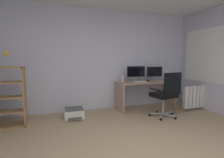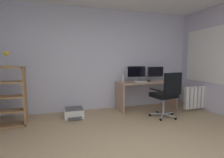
{
  "view_description": "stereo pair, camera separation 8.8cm",
  "coord_description": "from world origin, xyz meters",
  "px_view_note": "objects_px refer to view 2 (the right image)",
  "views": [
    {
      "loc": [
        -1.01,
        -1.62,
        1.33
      ],
      "look_at": [
        0.25,
        2.13,
        0.88
      ],
      "focal_mm": 27.39,
      "sensor_mm": 36.0,
      "label": 1
    },
    {
      "loc": [
        -0.93,
        -1.65,
        1.33
      ],
      "look_at": [
        0.25,
        2.13,
        0.88
      ],
      "focal_mm": 27.39,
      "sensor_mm": 36.0,
      "label": 2
    }
  ],
  "objects_px": {
    "printer": "(74,113)",
    "monitor_secondary": "(156,72)",
    "monitor_main": "(136,72)",
    "desktop_speaker": "(123,79)",
    "desk": "(146,88)",
    "keyboard": "(141,82)",
    "computer_mouse": "(149,81)",
    "desk_lamp": "(7,56)",
    "radiator": "(202,97)",
    "office_chair": "(167,92)"
  },
  "relations": [
    {
      "from": "desk",
      "to": "desktop_speaker",
      "type": "bearing_deg",
      "value": 172.2
    },
    {
      "from": "desktop_speaker",
      "to": "desk_lamp",
      "type": "height_order",
      "value": "desk_lamp"
    },
    {
      "from": "monitor_main",
      "to": "radiator",
      "type": "xyz_separation_m",
      "value": [
        1.59,
        -0.67,
        -0.65
      ]
    },
    {
      "from": "monitor_main",
      "to": "computer_mouse",
      "type": "distance_m",
      "value": 0.4
    },
    {
      "from": "monitor_secondary",
      "to": "computer_mouse",
      "type": "height_order",
      "value": "monitor_secondary"
    },
    {
      "from": "desktop_speaker",
      "to": "desk_lamp",
      "type": "distance_m",
      "value": 2.65
    },
    {
      "from": "desk_lamp",
      "to": "desk",
      "type": "bearing_deg",
      "value": 5.17
    },
    {
      "from": "monitor_secondary",
      "to": "office_chair",
      "type": "height_order",
      "value": "monitor_secondary"
    },
    {
      "from": "monitor_secondary",
      "to": "keyboard",
      "type": "relative_size",
      "value": 1.36
    },
    {
      "from": "monitor_secondary",
      "to": "radiator",
      "type": "distance_m",
      "value": 1.36
    },
    {
      "from": "printer",
      "to": "monitor_secondary",
      "type": "bearing_deg",
      "value": 6.98
    },
    {
      "from": "desk",
      "to": "office_chair",
      "type": "relative_size",
      "value": 1.49
    },
    {
      "from": "computer_mouse",
      "to": "monitor_secondary",
      "type": "bearing_deg",
      "value": 46.49
    },
    {
      "from": "radiator",
      "to": "printer",
      "type": "bearing_deg",
      "value": 173.23
    },
    {
      "from": "desk_lamp",
      "to": "radiator",
      "type": "bearing_deg",
      "value": -3.11
    },
    {
      "from": "desk",
      "to": "radiator",
      "type": "height_order",
      "value": "desk"
    },
    {
      "from": "computer_mouse",
      "to": "desk_lamp",
      "type": "xyz_separation_m",
      "value": [
        -3.22,
        -0.21,
        0.63
      ]
    },
    {
      "from": "desktop_speaker",
      "to": "desk",
      "type": "bearing_deg",
      "value": -7.8
    },
    {
      "from": "monitor_secondary",
      "to": "office_chair",
      "type": "xyz_separation_m",
      "value": [
        -0.29,
        -0.96,
        -0.38
      ]
    },
    {
      "from": "monitor_main",
      "to": "printer",
      "type": "height_order",
      "value": "monitor_main"
    },
    {
      "from": "desktop_speaker",
      "to": "radiator",
      "type": "bearing_deg",
      "value": -17.41
    },
    {
      "from": "keyboard",
      "to": "printer",
      "type": "distance_m",
      "value": 1.85
    },
    {
      "from": "monitor_main",
      "to": "desktop_speaker",
      "type": "height_order",
      "value": "monitor_main"
    },
    {
      "from": "desktop_speaker",
      "to": "office_chair",
      "type": "bearing_deg",
      "value": -52.18
    },
    {
      "from": "monitor_secondary",
      "to": "office_chair",
      "type": "relative_size",
      "value": 0.44
    },
    {
      "from": "desk",
      "to": "keyboard",
      "type": "height_order",
      "value": "keyboard"
    },
    {
      "from": "printer",
      "to": "monitor_main",
      "type": "bearing_deg",
      "value": 9.37
    },
    {
      "from": "office_chair",
      "to": "desk",
      "type": "bearing_deg",
      "value": 94.7
    },
    {
      "from": "computer_mouse",
      "to": "desk",
      "type": "bearing_deg",
      "value": 117.9
    },
    {
      "from": "computer_mouse",
      "to": "radiator",
      "type": "xyz_separation_m",
      "value": [
        1.33,
        -0.46,
        -0.42
      ]
    },
    {
      "from": "desk",
      "to": "printer",
      "type": "height_order",
      "value": "desk"
    },
    {
      "from": "monitor_secondary",
      "to": "office_chair",
      "type": "bearing_deg",
      "value": -106.55
    },
    {
      "from": "office_chair",
      "to": "desk_lamp",
      "type": "bearing_deg",
      "value": 170.67
    },
    {
      "from": "desktop_speaker",
      "to": "monitor_secondary",
      "type": "bearing_deg",
      "value": 2.74
    },
    {
      "from": "monitor_secondary",
      "to": "computer_mouse",
      "type": "bearing_deg",
      "value": -147.92
    },
    {
      "from": "monitor_secondary",
      "to": "keyboard",
      "type": "bearing_deg",
      "value": -157.73
    },
    {
      "from": "monitor_secondary",
      "to": "desktop_speaker",
      "type": "xyz_separation_m",
      "value": [
        -1.0,
        -0.05,
        -0.14
      ]
    },
    {
      "from": "keyboard",
      "to": "desktop_speaker",
      "type": "bearing_deg",
      "value": 160.66
    },
    {
      "from": "desk",
      "to": "printer",
      "type": "xyz_separation_m",
      "value": [
        -1.94,
        -0.15,
        -0.45
      ]
    },
    {
      "from": "monitor_secondary",
      "to": "desk",
      "type": "bearing_deg",
      "value": -159.05
    },
    {
      "from": "desk",
      "to": "monitor_main",
      "type": "height_order",
      "value": "monitor_main"
    },
    {
      "from": "desktop_speaker",
      "to": "desk_lamp",
      "type": "bearing_deg",
      "value": -171.6
    },
    {
      "from": "desk",
      "to": "desk_lamp",
      "type": "height_order",
      "value": "desk_lamp"
    },
    {
      "from": "desk",
      "to": "monitor_main",
      "type": "bearing_deg",
      "value": 150.41
    },
    {
      "from": "monitor_secondary",
      "to": "computer_mouse",
      "type": "relative_size",
      "value": 4.63
    },
    {
      "from": "office_chair",
      "to": "desk_lamp",
      "type": "xyz_separation_m",
      "value": [
        -3.27,
        0.54,
        0.8
      ]
    },
    {
      "from": "printer",
      "to": "radiator",
      "type": "height_order",
      "value": "radiator"
    },
    {
      "from": "monitor_secondary",
      "to": "desk_lamp",
      "type": "bearing_deg",
      "value": -173.18
    },
    {
      "from": "monitor_main",
      "to": "desktop_speaker",
      "type": "distance_m",
      "value": 0.44
    },
    {
      "from": "keyboard",
      "to": "computer_mouse",
      "type": "relative_size",
      "value": 3.4
    }
  ]
}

